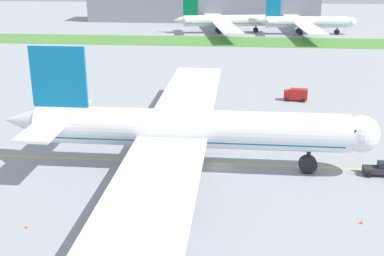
{
  "coord_description": "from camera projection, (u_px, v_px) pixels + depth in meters",
  "views": [
    {
      "loc": [
        2.39,
        -70.6,
        31.12
      ],
      "look_at": [
        -4.81,
        6.99,
        4.08
      ],
      "focal_mm": 45.92,
      "sensor_mm": 36.0,
      "label": 1
    }
  ],
  "objects": [
    {
      "name": "parked_airliner_far_right",
      "position": [
        305.0,
        22.0,
        209.45
      ],
      "size": [
        42.95,
        67.43,
        15.23
      ],
      "color": "white",
      "rests_on": "ground"
    },
    {
      "name": "service_truck_baggage_loader",
      "position": [
        296.0,
        94.0,
        112.5
      ],
      "size": [
        5.53,
        3.0,
        2.83
      ],
      "color": "#B21E19",
      "rests_on": "ground"
    },
    {
      "name": "traffic_cone_port_wing",
      "position": [
        362.0,
        221.0,
        60.68
      ],
      "size": [
        0.36,
        0.36,
        0.58
      ],
      "color": "#F2590C",
      "rests_on": "ground"
    },
    {
      "name": "parked_airliner_far_centre",
      "position": [
        224.0,
        21.0,
        213.79
      ],
      "size": [
        44.06,
        69.94,
        15.3
      ],
      "color": "white",
      "rests_on": "ground"
    },
    {
      "name": "apron_taxi_line",
      "position": [
        219.0,
        164.0,
        78.4
      ],
      "size": [
        280.0,
        0.36,
        0.01
      ],
      "primitive_type": "cube",
      "color": "yellow",
      "rests_on": "ground"
    },
    {
      "name": "ground_crew_wingwalker_port",
      "position": [
        159.0,
        159.0,
        77.77
      ],
      "size": [
        0.25,
        0.54,
        1.55
      ],
      "color": "black",
      "rests_on": "ground"
    },
    {
      "name": "terminal_building",
      "position": [
        203.0,
        3.0,
        252.87
      ],
      "size": [
        116.96,
        20.0,
        18.0
      ],
      "primitive_type": "cube",
      "color": "gray",
      "rests_on": "ground"
    },
    {
      "name": "airliner_foreground",
      "position": [
        185.0,
        129.0,
        74.88
      ],
      "size": [
        57.75,
        91.45,
        18.78
      ],
      "color": "white",
      "rests_on": "ground"
    },
    {
      "name": "ground_crew_marshaller_front",
      "position": [
        139.0,
        213.0,
        61.28
      ],
      "size": [
        0.38,
        0.56,
        1.68
      ],
      "color": "black",
      "rests_on": "ground"
    },
    {
      "name": "traffic_cone_starboard_wing",
      "position": [
        26.0,
        226.0,
        59.72
      ],
      "size": [
        0.36,
        0.36,
        0.58
      ],
      "color": "#F2590C",
      "rests_on": "ground"
    },
    {
      "name": "grass_median_strip",
      "position": [
        231.0,
        41.0,
        192.97
      ],
      "size": [
        320.0,
        24.0,
        0.1
      ],
      "primitive_type": "cube",
      "color": "#4C8438",
      "rests_on": "ground"
    },
    {
      "name": "pushback_tug",
      "position": [
        379.0,
        169.0,
        73.92
      ],
      "size": [
        6.2,
        2.28,
        2.2
      ],
      "color": "#26262B",
      "rests_on": "ground"
    },
    {
      "name": "ground_plane",
      "position": [
        218.0,
        168.0,
        76.82
      ],
      "size": [
        600.0,
        600.0,
        0.0
      ],
      "primitive_type": "plane",
      "color": "#9399A0",
      "rests_on": "ground"
    }
  ]
}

